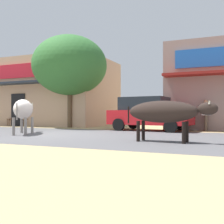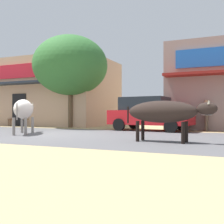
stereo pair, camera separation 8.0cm
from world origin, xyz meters
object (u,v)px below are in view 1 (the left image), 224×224
at_px(cow_near_brown, 24,109).
at_px(pedestrian_by_shop, 206,113).
at_px(cafe_chair_near_tree, 25,118).
at_px(cafe_chair_by_doorway, 12,118).
at_px(roadside_tree, 70,66).
at_px(parked_hatchback_car, 148,113).
at_px(cow_far_dark, 165,112).

height_order(cow_near_brown, pedestrian_by_shop, pedestrian_by_shop).
distance_m(cafe_chair_near_tree, cafe_chair_by_doorway, 1.07).
relative_size(roadside_tree, cow_near_brown, 2.21).
distance_m(pedestrian_by_shop, cafe_chair_near_tree, 11.07).
bearing_deg(pedestrian_by_shop, cow_near_brown, -145.49).
distance_m(roadside_tree, parked_hatchback_car, 5.78).
bearing_deg(cow_far_dark, cafe_chair_near_tree, 150.81).
height_order(cow_near_brown, cafe_chair_near_tree, cow_near_brown).
relative_size(pedestrian_by_shop, cafe_chair_by_doorway, 1.62).
relative_size(pedestrian_by_shop, cafe_chair_near_tree, 1.62).
distance_m(cow_near_brown, pedestrian_by_shop, 8.28).
bearing_deg(pedestrian_by_shop, cow_far_dark, -98.84).
xyz_separation_m(roadside_tree, parked_hatchback_car, (4.99, -0.80, -2.81)).
xyz_separation_m(cow_far_dark, pedestrian_by_shop, (0.84, 5.41, -0.04)).
relative_size(roadside_tree, pedestrian_by_shop, 3.63).
bearing_deg(cow_far_dark, roadside_tree, 140.60).
bearing_deg(cow_far_dark, cow_near_brown, 173.15).
height_order(pedestrian_by_shop, cafe_chair_by_doorway, pedestrian_by_shop).
bearing_deg(cow_near_brown, cafe_chair_by_doorway, 136.77).
height_order(roadside_tree, cafe_chair_near_tree, roadside_tree).
bearing_deg(cow_near_brown, cafe_chair_near_tree, 130.38).
xyz_separation_m(pedestrian_by_shop, cafe_chair_by_doorway, (-12.13, 0.31, -0.35)).
bearing_deg(roadside_tree, pedestrian_by_shop, -1.24).
height_order(roadside_tree, cow_near_brown, roadside_tree).
relative_size(parked_hatchback_car, cow_near_brown, 1.68).
xyz_separation_m(roadside_tree, cow_near_brown, (0.80, -4.85, -2.64)).
bearing_deg(roadside_tree, cafe_chair_by_doorway, 178.17).
xyz_separation_m(roadside_tree, cafe_chair_by_doorway, (-4.51, 0.14, -3.14)).
bearing_deg(cow_near_brown, roadside_tree, 99.40).
bearing_deg(parked_hatchback_car, cafe_chair_by_doorway, 174.35).
distance_m(cow_near_brown, cow_far_dark, 6.02).
height_order(cow_near_brown, cow_far_dark, cow_near_brown).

